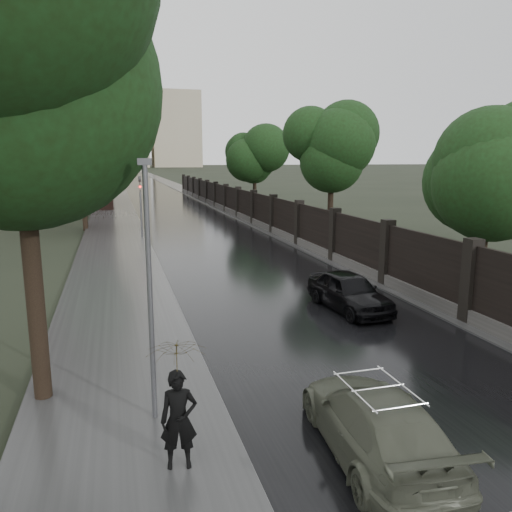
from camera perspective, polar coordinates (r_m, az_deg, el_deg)
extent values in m
plane|color=black|center=(10.95, 20.34, -17.43)|extent=(800.00, 800.00, 0.00)
cube|color=black|center=(197.80, -14.39, 9.27)|extent=(8.00, 420.00, 0.02)
cube|color=#2D2D2D|center=(197.71, -16.15, 9.20)|extent=(4.00, 420.00, 0.16)
cube|color=#2D2D2D|center=(198.04, -12.78, 9.35)|extent=(3.00, 420.00, 0.08)
cube|color=#383533|center=(41.31, -1.01, 4.33)|extent=(0.40, 75.00, 0.50)
cube|color=black|center=(41.18, -1.01, 6.06)|extent=(0.15, 75.00, 2.00)
cube|color=black|center=(78.45, -8.26, 8.23)|extent=(0.45, 0.45, 2.70)
cylinder|color=black|center=(10.88, -24.45, 2.00)|extent=(0.36, 0.36, 7.15)
sphere|color=black|center=(10.85, -25.71, 17.08)|extent=(5.44, 5.44, 5.44)
cylinder|color=black|center=(37.76, -19.15, 7.17)|extent=(0.36, 0.36, 5.85)
sphere|color=black|center=(37.70, -19.38, 10.71)|extent=(4.25, 4.25, 4.25)
cylinder|color=black|center=(20.77, 24.66, 3.60)|extent=(0.36, 0.36, 5.53)
sphere|color=black|center=(20.64, 25.16, 9.69)|extent=(4.08, 4.08, 4.08)
cylinder|color=black|center=(32.64, 8.53, 6.85)|extent=(0.36, 0.36, 5.53)
sphere|color=black|center=(32.56, 8.64, 10.73)|extent=(4.08, 4.08, 4.08)
cylinder|color=black|center=(49.56, -0.15, 8.37)|extent=(0.36, 0.36, 5.53)
sphere|color=black|center=(49.51, -0.15, 10.93)|extent=(4.08, 4.08, 4.08)
cylinder|color=#59595E|center=(9.52, -12.00, -5.03)|extent=(0.10, 0.10, 5.00)
cube|color=#59595E|center=(9.16, -12.65, 10.48)|extent=(0.25, 0.12, 0.12)
cylinder|color=#59595E|center=(32.88, -12.98, 4.51)|extent=(0.12, 0.12, 3.00)
imported|color=#59595E|center=(32.72, -13.13, 7.99)|extent=(0.16, 0.20, 1.00)
sphere|color=#FF0C0C|center=(32.58, -13.11, 7.71)|extent=(0.14, 0.14, 0.14)
cube|color=tan|center=(309.21, -21.35, 13.48)|extent=(28.00, 22.00, 44.00)
cube|color=tan|center=(310.44, -9.16, 14.07)|extent=(28.00, 22.00, 44.00)
cube|color=tan|center=(308.71, -15.33, 15.33)|extent=(30.00, 30.00, 60.00)
cube|color=tan|center=(314.47, -15.73, 22.60)|extent=(22.00, 22.00, 40.00)
imported|color=#4C5040|center=(9.31, 13.57, -18.11)|extent=(2.11, 4.36, 1.23)
imported|color=black|center=(17.31, 10.60, -4.00)|extent=(1.89, 3.99, 1.32)
imported|color=black|center=(8.52, -8.82, -18.00)|extent=(0.64, 0.45, 1.64)
imported|color=black|center=(7.97, -9.10, -9.72)|extent=(1.05, 1.06, 0.88)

